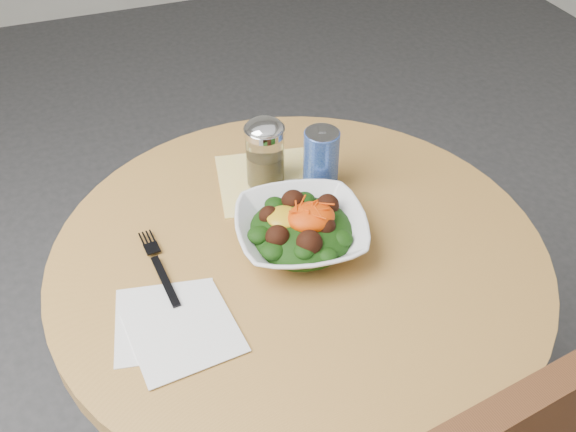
% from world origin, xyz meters
% --- Properties ---
extents(table, '(0.90, 0.90, 0.75)m').
position_xyz_m(table, '(0.00, 0.00, 0.55)').
color(table, black).
rests_on(table, ground).
extents(cloth_napkin, '(0.26, 0.24, 0.00)m').
position_xyz_m(cloth_napkin, '(0.03, 0.21, 0.75)').
color(cloth_napkin, '#DFB30B').
rests_on(cloth_napkin, table).
extents(paper_napkins, '(0.20, 0.22, 0.00)m').
position_xyz_m(paper_napkins, '(-0.25, -0.10, 0.75)').
color(paper_napkins, silver).
rests_on(paper_napkins, table).
extents(salad_bowl, '(0.28, 0.28, 0.09)m').
position_xyz_m(salad_bowl, '(0.01, 0.02, 0.78)').
color(salad_bowl, silver).
rests_on(salad_bowl, table).
extents(fork, '(0.03, 0.20, 0.00)m').
position_xyz_m(fork, '(-0.25, 0.05, 0.76)').
color(fork, black).
rests_on(fork, table).
extents(spice_shaker, '(0.08, 0.08, 0.14)m').
position_xyz_m(spice_shaker, '(0.01, 0.21, 0.82)').
color(spice_shaker, silver).
rests_on(spice_shaker, table).
extents(beverage_can, '(0.07, 0.07, 0.13)m').
position_xyz_m(beverage_can, '(0.11, 0.16, 0.82)').
color(beverage_can, '#0D2E97').
rests_on(beverage_can, table).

